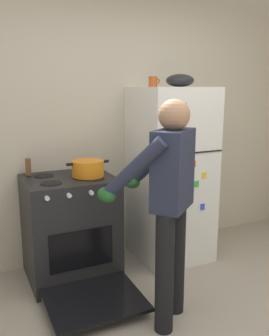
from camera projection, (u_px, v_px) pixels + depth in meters
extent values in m
cube|color=beige|center=(112.00, 121.00, 3.65)|extent=(6.00, 0.10, 2.70)
cube|color=white|center=(171.00, 175.00, 3.61)|extent=(0.68, 0.68, 1.68)
cube|color=black|center=(191.00, 153.00, 3.25)|extent=(0.67, 0.01, 0.01)
cylinder|color=#B7B7BC|center=(183.00, 215.00, 3.32)|extent=(0.02, 0.02, 0.61)
cylinder|color=#B7B7BC|center=(185.00, 121.00, 3.14)|extent=(0.02, 0.02, 0.31)
cube|color=red|center=(193.00, 164.00, 3.28)|extent=(0.04, 0.01, 0.06)
cube|color=green|center=(197.00, 184.00, 3.34)|extent=(0.04, 0.01, 0.06)
cube|color=yellow|center=(204.00, 175.00, 3.36)|extent=(0.04, 0.01, 0.06)
cube|color=blue|center=(203.00, 207.00, 3.42)|extent=(0.04, 0.01, 0.06)
cube|color=black|center=(70.00, 228.00, 3.27)|extent=(0.76, 0.64, 0.91)
cube|color=black|center=(82.00, 249.00, 3.00)|extent=(0.53, 0.01, 0.33)
cylinder|color=black|center=(51.00, 183.00, 2.97)|extent=(0.17, 0.17, 0.01)
cylinder|color=black|center=(94.00, 179.00, 3.12)|extent=(0.17, 0.17, 0.01)
cylinder|color=black|center=(44.00, 176.00, 3.22)|extent=(0.17, 0.17, 0.01)
cylinder|color=black|center=(84.00, 172.00, 3.38)|extent=(0.17, 0.17, 0.01)
cylinder|color=silver|center=(47.00, 198.00, 2.78)|extent=(0.04, 0.03, 0.04)
cylinder|color=silver|center=(69.00, 196.00, 2.85)|extent=(0.04, 0.03, 0.04)
cylinder|color=silver|center=(91.00, 193.00, 2.93)|extent=(0.04, 0.03, 0.04)
cylinder|color=silver|center=(111.00, 190.00, 3.00)|extent=(0.04, 0.03, 0.04)
cube|color=black|center=(94.00, 300.00, 2.81)|extent=(0.72, 0.59, 0.05)
cylinder|color=black|center=(164.00, 274.00, 2.52)|extent=(0.13, 0.13, 0.86)
cylinder|color=black|center=(176.00, 258.00, 2.75)|extent=(0.13, 0.13, 0.86)
cube|color=#23283D|center=(173.00, 170.00, 2.48)|extent=(0.40, 0.38, 0.54)
sphere|color=#A37556|center=(174.00, 115.00, 2.40)|extent=(0.21, 0.21, 0.21)
sphere|color=black|center=(174.00, 121.00, 2.41)|extent=(0.15, 0.15, 0.15)
cylinder|color=#23283D|center=(133.00, 169.00, 2.38)|extent=(0.37, 0.41, 0.46)
cylinder|color=#23283D|center=(156.00, 159.00, 2.74)|extent=(0.37, 0.41, 0.46)
ellipsoid|color=#1E5123|center=(107.00, 195.00, 2.50)|extent=(0.12, 0.18, 0.10)
ellipsoid|color=#1E5123|center=(132.00, 182.00, 2.86)|extent=(0.12, 0.18, 0.10)
cylinder|color=orange|center=(88.00, 168.00, 3.18)|extent=(0.28, 0.28, 0.14)
cube|color=black|center=(69.00, 165.00, 3.10)|extent=(0.05, 0.03, 0.02)
cube|color=black|center=(106.00, 161.00, 3.24)|extent=(0.05, 0.03, 0.02)
cylinder|color=#B24C1E|center=(153.00, 82.00, 3.40)|extent=(0.08, 0.08, 0.10)
torus|color=#B24C1E|center=(157.00, 81.00, 3.41)|extent=(0.06, 0.01, 0.06)
cylinder|color=brown|center=(28.00, 167.00, 3.21)|extent=(0.05, 0.05, 0.15)
ellipsoid|color=black|center=(180.00, 80.00, 3.46)|extent=(0.26, 0.26, 0.12)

